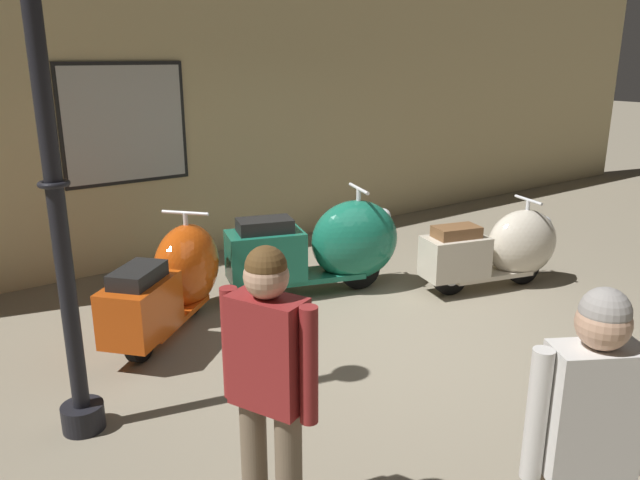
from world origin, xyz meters
The scene contains 8 objects.
ground_plane centered at (0.00, 0.00, 0.00)m, with size 60.00×60.00×0.00m, color gray.
showroom_back_wall centered at (-0.13, 3.51, 1.81)m, with size 18.00×0.63×3.62m.
scooter_0 centered at (-1.46, 1.55, 0.47)m, with size 1.59×1.47×1.03m.
scooter_1 centered at (0.21, 1.44, 0.51)m, with size 1.90×1.06×1.12m.
scooter_2 centered at (1.80, 0.46, 0.44)m, with size 1.64×0.86×0.96m.
lamppost centered at (-2.64, 0.39, 1.67)m, with size 0.28×0.28×3.17m.
visitor_0 centered at (-1.33, -2.38, 0.92)m, with size 0.48×0.38×1.59m.
visitor_1 centered at (-2.13, -1.21, 0.93)m, with size 0.36×0.51×1.60m.
Camera 1 is at (-3.49, -3.50, 2.43)m, focal length 34.70 mm.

